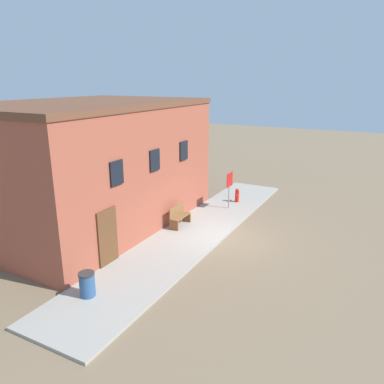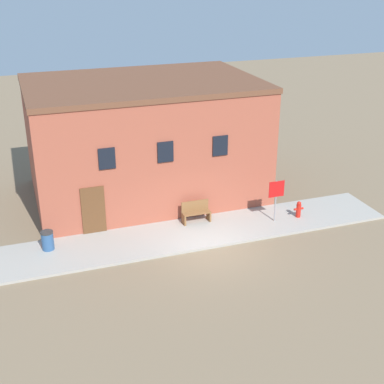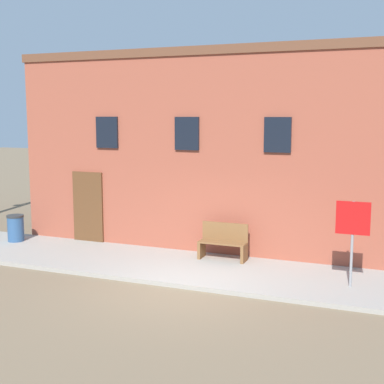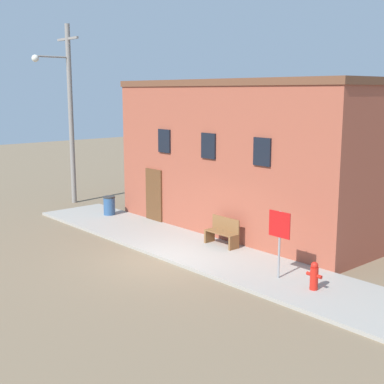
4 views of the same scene
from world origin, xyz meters
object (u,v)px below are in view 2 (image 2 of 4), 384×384
Objects in this scene: bench at (196,212)px; trash_bin at (48,240)px; stop_sign at (276,193)px; fire_hydrant at (299,209)px.

bench is 6.48m from trash_bin.
bench is (-3.34, 1.10, -0.90)m from stop_sign.
stop_sign is 3.64m from bench.
trash_bin reaches higher than fire_hydrant.
fire_hydrant is 0.61× the size of bench.
stop_sign is at bearing -179.48° from fire_hydrant.
stop_sign reaches higher than bench.
fire_hydrant is 0.40× the size of stop_sign.
fire_hydrant is 0.96× the size of trash_bin.
fire_hydrant is at bearing -3.68° from trash_bin.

